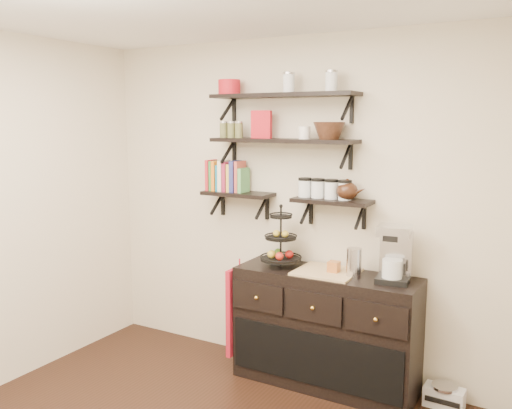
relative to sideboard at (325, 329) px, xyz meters
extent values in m
cube|color=beige|center=(-0.43, 0.24, 0.90)|extent=(3.50, 0.02, 2.70)
cube|color=beige|center=(1.32, -1.51, 0.90)|extent=(0.02, 3.50, 2.70)
cube|color=black|center=(-0.43, 0.10, 1.78)|extent=(1.20, 0.27, 0.03)
cube|color=black|center=(-0.95, 0.22, 1.67)|extent=(0.02, 0.03, 0.20)
cube|color=black|center=(0.09, 0.22, 1.67)|extent=(0.02, 0.03, 0.20)
cube|color=black|center=(-0.43, 0.10, 1.43)|extent=(1.20, 0.27, 0.03)
cube|color=black|center=(-0.95, 0.22, 1.32)|extent=(0.02, 0.03, 0.20)
cube|color=black|center=(0.09, 0.22, 1.32)|extent=(0.02, 0.03, 0.20)
cube|color=black|center=(-0.85, 0.11, 0.98)|extent=(0.60, 0.25, 0.03)
cube|color=black|center=(-1.07, 0.22, 0.87)|extent=(0.02, 0.03, 0.20)
cube|color=black|center=(-0.63, 0.22, 0.87)|extent=(0.03, 0.03, 0.20)
cube|color=black|center=(-0.01, 0.11, 0.98)|extent=(0.60, 0.25, 0.03)
cube|color=black|center=(-0.23, 0.22, 0.87)|extent=(0.03, 0.03, 0.20)
cube|color=black|center=(0.21, 0.22, 0.87)|extent=(0.02, 0.03, 0.20)
cube|color=red|center=(-1.11, 0.12, 1.10)|extent=(0.02, 0.15, 0.20)
cube|color=#2D7D37|center=(-1.08, 0.12, 1.12)|extent=(0.03, 0.15, 0.24)
cube|color=orange|center=(-1.04, 0.12, 1.10)|extent=(0.04, 0.15, 0.21)
cube|color=#146B8E|center=(-1.00, 0.12, 1.12)|extent=(0.03, 0.15, 0.25)
cube|color=#EDE6C5|center=(-0.97, 0.12, 1.11)|extent=(0.03, 0.15, 0.22)
cube|color=#942143|center=(-0.93, 0.12, 1.13)|extent=(0.04, 0.15, 0.26)
cube|color=gold|center=(-0.89, 0.12, 1.11)|extent=(0.03, 0.15, 0.23)
cube|color=navy|center=(-0.86, 0.12, 1.10)|extent=(0.03, 0.15, 0.20)
cube|color=#B74739|center=(-0.81, 0.12, 1.12)|extent=(0.04, 0.15, 0.24)
cube|color=#539B56|center=(-0.78, 0.12, 1.10)|extent=(0.03, 0.15, 0.21)
cylinder|color=silver|center=(-0.24, 0.12, 1.06)|extent=(0.10, 0.10, 0.13)
cylinder|color=silver|center=(-0.13, 0.12, 1.06)|extent=(0.10, 0.10, 0.13)
cylinder|color=silver|center=(-0.02, 0.12, 1.06)|extent=(0.10, 0.10, 0.13)
cylinder|color=silver|center=(0.09, 0.12, 1.06)|extent=(0.10, 0.10, 0.13)
cube|color=black|center=(0.00, 0.00, 0.00)|extent=(1.40, 0.45, 0.90)
cube|color=tan|center=(0.00, 0.00, 0.46)|extent=(0.45, 0.41, 0.02)
sphere|color=gold|center=(-0.47, -0.25, 0.25)|extent=(0.04, 0.04, 0.04)
sphere|color=gold|center=(0.00, -0.25, 0.25)|extent=(0.04, 0.04, 0.04)
sphere|color=gold|center=(0.47, -0.25, 0.25)|extent=(0.04, 0.04, 0.04)
cylinder|color=black|center=(-0.39, 0.00, 0.68)|extent=(0.02, 0.02, 0.47)
cylinder|color=black|center=(-0.39, 0.00, 0.50)|extent=(0.32, 0.32, 0.01)
cylinder|color=black|center=(-0.39, 0.00, 0.67)|extent=(0.25, 0.25, 0.02)
cylinder|color=black|center=(-0.39, 0.00, 0.84)|extent=(0.17, 0.17, 0.02)
sphere|color=#B21914|center=(-0.33, 0.04, 0.54)|extent=(0.07, 0.07, 0.07)
sphere|color=gold|center=(-0.43, 0.00, 0.71)|extent=(0.06, 0.06, 0.06)
cube|color=#AD5E28|center=(0.06, 0.00, 0.50)|extent=(0.08, 0.08, 0.08)
cube|color=black|center=(0.50, 0.00, 0.47)|extent=(0.25, 0.23, 0.04)
cube|color=silver|center=(0.50, 0.07, 0.64)|extent=(0.23, 0.11, 0.35)
cube|color=silver|center=(0.50, 0.00, 0.82)|extent=(0.25, 0.23, 0.07)
cylinder|color=silver|center=(0.50, -0.02, 0.55)|extent=(0.16, 0.16, 0.13)
cylinder|color=silver|center=(0.22, -0.02, 0.56)|extent=(0.11, 0.11, 0.22)
cube|color=#A51127|center=(-0.73, -0.10, 0.06)|extent=(0.04, 0.31, 0.72)
cube|color=silver|center=(0.88, 0.11, -0.38)|extent=(0.28, 0.15, 0.15)
cylinder|color=silver|center=(0.88, 0.11, -0.30)|extent=(0.19, 0.19, 0.02)
cube|color=black|center=(0.88, 0.03, -0.38)|extent=(0.24, 0.02, 0.04)
cube|color=#B5141F|center=(-0.62, 0.10, 1.56)|extent=(0.17, 0.09, 0.22)
cylinder|color=white|center=(-0.24, 0.10, 1.50)|extent=(0.09, 0.09, 0.10)
cylinder|color=#B5141F|center=(-0.92, 0.10, 1.86)|extent=(0.18, 0.18, 0.12)
camera|label=1|loc=(1.50, -3.71, 1.58)|focal=38.00mm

